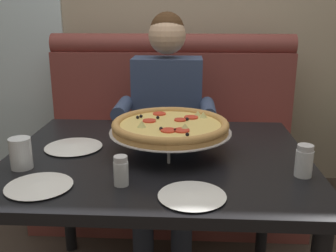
% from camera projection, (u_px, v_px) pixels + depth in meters
% --- Properties ---
extents(booth_bench, '(1.63, 0.78, 1.13)m').
position_uv_depth(booth_bench, '(170.00, 150.00, 2.56)').
color(booth_bench, brown).
rests_on(booth_bench, ground_plane).
extents(dining_table, '(1.19, 0.97, 0.73)m').
position_uv_depth(dining_table, '(158.00, 174.00, 1.57)').
color(dining_table, black).
rests_on(dining_table, ground_plane).
extents(diner_main, '(0.54, 0.64, 1.27)m').
position_uv_depth(diner_main, '(166.00, 115.00, 2.21)').
color(diner_main, '#2D3342').
rests_on(diner_main, ground_plane).
extents(pizza, '(0.49, 0.49, 0.14)m').
position_uv_depth(pizza, '(170.00, 126.00, 1.55)').
color(pizza, silver).
rests_on(pizza, dining_table).
extents(shaker_oregano, '(0.06, 0.06, 0.11)m').
position_uv_depth(shaker_oregano, '(304.00, 163.00, 1.34)').
color(shaker_oregano, white).
rests_on(shaker_oregano, dining_table).
extents(shaker_parmesan, '(0.05, 0.05, 0.10)m').
position_uv_depth(shaker_parmesan, '(121.00, 173.00, 1.27)').
color(shaker_parmesan, white).
rests_on(shaker_parmesan, dining_table).
extents(plate_near_left, '(0.21, 0.21, 0.02)m').
position_uv_depth(plate_near_left, '(192.00, 194.00, 1.19)').
color(plate_near_left, white).
rests_on(plate_near_left, dining_table).
extents(plate_near_right, '(0.22, 0.22, 0.02)m').
position_uv_depth(plate_near_right, '(39.00, 184.00, 1.26)').
color(plate_near_right, white).
rests_on(plate_near_right, dining_table).
extents(plate_far_side, '(0.24, 0.24, 0.02)m').
position_uv_depth(plate_far_side, '(74.00, 146.00, 1.62)').
color(plate_far_side, white).
rests_on(plate_far_side, dining_table).
extents(drinking_glass, '(0.08, 0.08, 0.11)m').
position_uv_depth(drinking_glass, '(21.00, 155.00, 1.40)').
color(drinking_glass, silver).
rests_on(drinking_glass, dining_table).
extents(patio_chair, '(0.40, 0.40, 0.86)m').
position_uv_depth(patio_chair, '(21.00, 90.00, 3.83)').
color(patio_chair, black).
rests_on(patio_chair, ground_plane).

